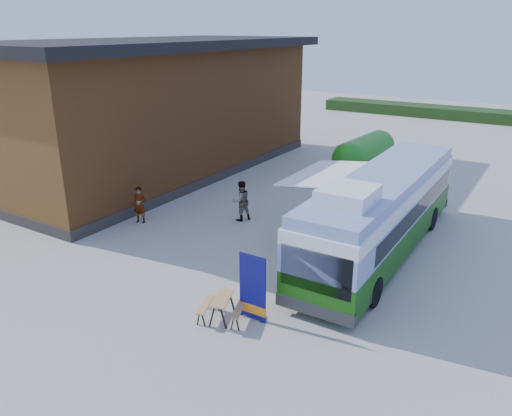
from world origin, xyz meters
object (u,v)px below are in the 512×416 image
Objects in this scene: banner at (253,294)px; picnic_table at (222,303)px; person_a at (140,205)px; person_b at (241,201)px; bus at (382,211)px; slurry_tanker at (364,153)px.

banner is 0.95m from picnic_table.
banner reaches higher than person_a.
banner is 8.07m from person_b.
banner is (-1.63, -6.44, -0.87)m from bus.
person_b is at bearing 178.92° from bus.
bus reaches higher than person_b.
picnic_table is 8.07m from person_b.
slurry_tanker is (2.06, 9.73, 0.42)m from person_b.
bus reaches higher than slurry_tanker.
bus is 1.89× the size of slurry_tanker.
bus is at bearing 75.59° from banner.
bus is 6.49× the size of person_b.
bus is at bearing -62.08° from slurry_tanker.
banner reaches higher than picnic_table.
banner is at bearing -104.41° from bus.
person_a is (-7.57, 4.42, 0.28)m from picnic_table.
person_a is (-8.33, 3.94, -0.04)m from banner.
slurry_tanker is at bearing -162.67° from person_b.
person_a is 13.57m from slurry_tanker.
person_a is 0.26× the size of slurry_tanker.
person_a is (-9.96, -2.50, -0.91)m from bus.
banner is 9.21m from person_a.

